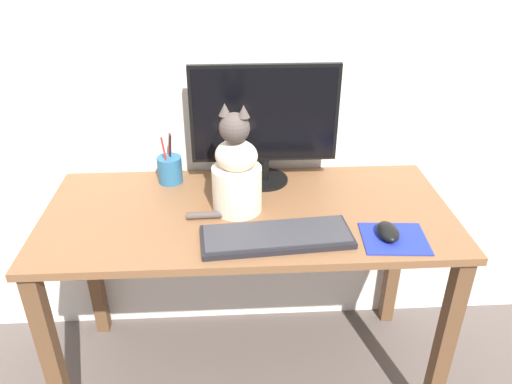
# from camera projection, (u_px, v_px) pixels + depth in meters

# --- Properties ---
(ground_plane) EXTENTS (12.00, 12.00, 0.00)m
(ground_plane) POSITION_uv_depth(u_px,v_px,m) (249.00, 369.00, 1.96)
(ground_plane) COLOR #564C47
(wall_back) EXTENTS (7.00, 0.04, 2.50)m
(wall_back) POSITION_uv_depth(u_px,v_px,m) (242.00, 23.00, 1.63)
(wall_back) COLOR silver
(wall_back) RESTS_ON ground_plane
(desk) EXTENTS (1.31, 0.59, 0.73)m
(desk) POSITION_uv_depth(u_px,v_px,m) (248.00, 238.00, 1.66)
(desk) COLOR brown
(desk) RESTS_ON ground_plane
(monitor) EXTENTS (0.50, 0.17, 0.42)m
(monitor) POSITION_uv_depth(u_px,v_px,m) (264.00, 121.00, 1.67)
(monitor) COLOR black
(monitor) RESTS_ON desk
(keyboard) EXTENTS (0.45, 0.19, 0.02)m
(keyboard) POSITION_uv_depth(u_px,v_px,m) (277.00, 236.00, 1.45)
(keyboard) COLOR black
(keyboard) RESTS_ON desk
(mousepad_right) EXTENTS (0.20, 0.18, 0.00)m
(mousepad_right) POSITION_uv_depth(u_px,v_px,m) (394.00, 239.00, 1.46)
(mousepad_right) COLOR #1E2D9E
(mousepad_right) RESTS_ON desk
(computer_mouse_right) EXTENTS (0.06, 0.10, 0.03)m
(computer_mouse_right) POSITION_uv_depth(u_px,v_px,m) (388.00, 232.00, 1.46)
(computer_mouse_right) COLOR black
(computer_mouse_right) RESTS_ON mousepad_right
(cat) EXTENTS (0.26, 0.20, 0.36)m
(cat) POSITION_uv_depth(u_px,v_px,m) (236.00, 173.00, 1.54)
(cat) COLOR beige
(cat) RESTS_ON desk
(pen_cup) EXTENTS (0.09, 0.09, 0.18)m
(pen_cup) POSITION_uv_depth(u_px,v_px,m) (170.00, 169.00, 1.75)
(pen_cup) COLOR #286089
(pen_cup) RESTS_ON desk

